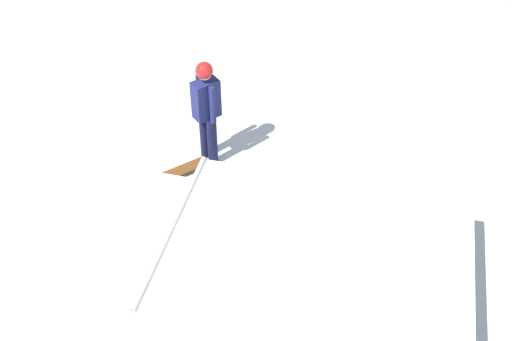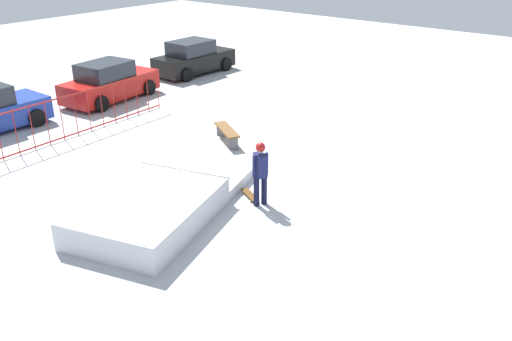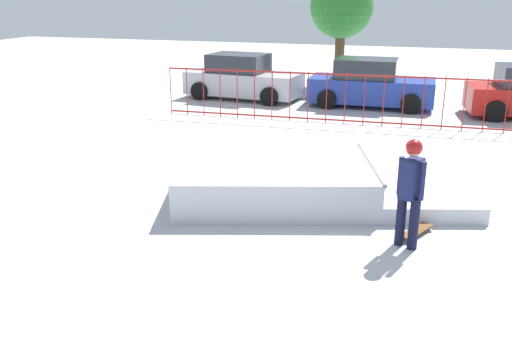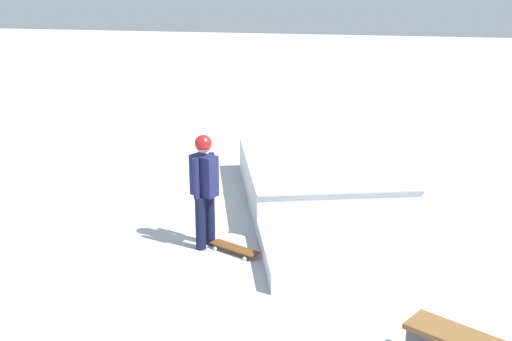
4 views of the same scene
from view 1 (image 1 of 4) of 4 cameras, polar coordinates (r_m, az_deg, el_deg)
ground_plane at (r=8.17m, az=-0.16°, el=-10.38°), size 60.00×60.00×0.00m
skate_ramp at (r=7.98m, az=1.89°, el=-8.49°), size 5.91×4.01×0.74m
skater at (r=9.28m, az=-4.43°, el=5.77°), size 0.41×0.44×1.73m
skateboard at (r=9.64m, az=-6.45°, el=0.10°), size 0.54×0.80×0.09m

